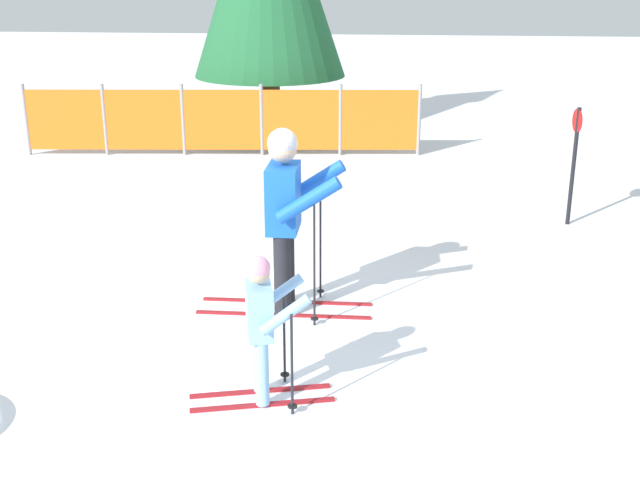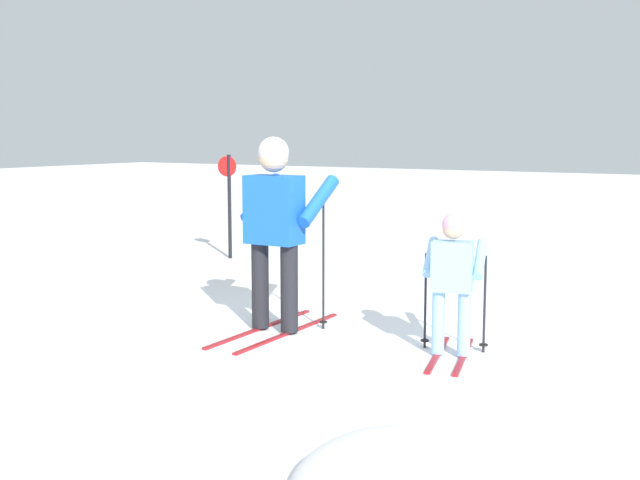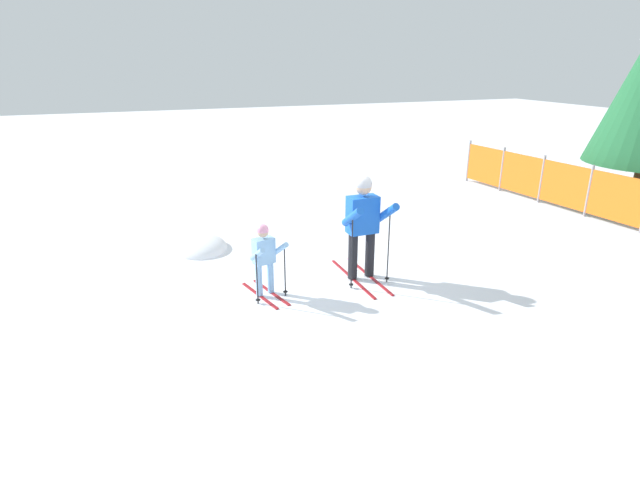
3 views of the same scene
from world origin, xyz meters
TOP-DOWN VIEW (x-y plane):
  - ground_plane at (0.00, 0.00)m, footprint 60.00×60.00m
  - skier_adult at (0.26, 0.23)m, footprint 1.61×0.72m
  - skier_child at (0.30, -1.39)m, footprint 1.08×0.56m
  - trail_marker at (3.35, 3.11)m, footprint 0.06×0.28m

SIDE VIEW (x-z plane):
  - ground_plane at x=0.00m, z-range 0.00..0.00m
  - skier_child at x=0.30m, z-range 0.10..1.22m
  - trail_marker at x=3.35m, z-range 0.17..1.61m
  - skier_adult at x=0.26m, z-range 0.17..1.87m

